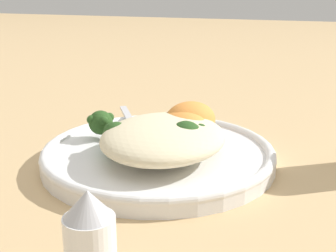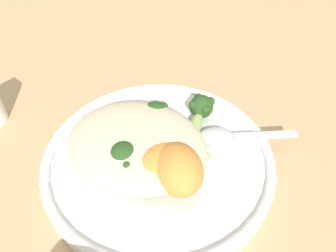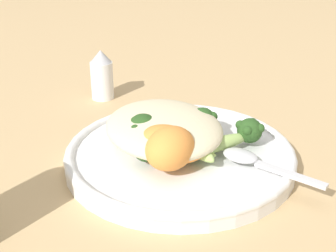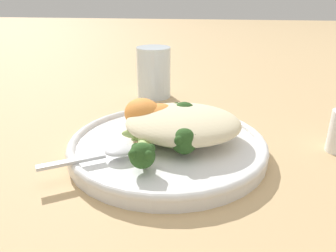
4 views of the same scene
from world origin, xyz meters
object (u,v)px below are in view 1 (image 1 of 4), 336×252
(quinoa_mound, at_px, (162,137))
(broccoli_stalk_3, at_px, (184,137))
(broccoli_stalk_2, at_px, (154,138))
(plate, at_px, (158,154))
(sweet_potato_chunk_2, at_px, (190,120))
(sweet_potato_chunk_3, at_px, (184,128))
(broccoli_stalk_1, at_px, (130,135))
(salt_shaker, at_px, (90,245))
(sweet_potato_chunk_1, at_px, (181,126))
(broccoli_stalk_0, at_px, (119,126))
(spoon, at_px, (132,123))
(broccoli_stalk_4, at_px, (193,133))
(sweet_potato_chunk_0, at_px, (180,127))

(quinoa_mound, height_order, broccoli_stalk_3, broccoli_stalk_3)
(broccoli_stalk_2, bearing_deg, plate, 168.13)
(sweet_potato_chunk_2, distance_m, sweet_potato_chunk_3, 0.02)
(broccoli_stalk_1, relative_size, sweet_potato_chunk_3, 1.44)
(salt_shaker, bearing_deg, quinoa_mound, 5.37)
(plate, bearing_deg, sweet_potato_chunk_1, -40.94)
(salt_shaker, bearing_deg, sweet_potato_chunk_2, 0.79)
(sweet_potato_chunk_3, bearing_deg, quinoa_mound, 157.40)
(broccoli_stalk_1, relative_size, broccoli_stalk_3, 1.07)
(broccoli_stalk_0, distance_m, spoon, 0.04)
(plate, height_order, broccoli_stalk_4, broccoli_stalk_4)
(broccoli_stalk_0, height_order, salt_shaker, salt_shaker)
(broccoli_stalk_4, bearing_deg, broccoli_stalk_3, -83.31)
(broccoli_stalk_0, relative_size, broccoli_stalk_2, 1.01)
(broccoli_stalk_1, distance_m, broccoli_stalk_3, 0.06)
(broccoli_stalk_2, height_order, sweet_potato_chunk_3, sweet_potato_chunk_3)
(broccoli_stalk_1, height_order, sweet_potato_chunk_0, broccoli_stalk_1)
(broccoli_stalk_2, height_order, sweet_potato_chunk_1, sweet_potato_chunk_1)
(sweet_potato_chunk_0, distance_m, sweet_potato_chunk_1, 0.01)
(plate, height_order, sweet_potato_chunk_3, sweet_potato_chunk_3)
(spoon, height_order, salt_shaker, salt_shaker)
(broccoli_stalk_3, distance_m, sweet_potato_chunk_2, 0.05)
(broccoli_stalk_1, xyz_separation_m, sweet_potato_chunk_2, (0.05, -0.06, 0.01))
(spoon, relative_size, salt_shaker, 1.44)
(plate, distance_m, sweet_potato_chunk_2, 0.06)
(broccoli_stalk_3, height_order, salt_shaker, salt_shaker)
(sweet_potato_chunk_1, bearing_deg, spoon, 63.55)
(broccoli_stalk_1, height_order, broccoli_stalk_4, broccoli_stalk_1)
(spoon, distance_m, salt_shaker, 0.31)
(broccoli_stalk_0, distance_m, sweet_potato_chunk_3, 0.08)
(broccoli_stalk_3, bearing_deg, broccoli_stalk_1, -136.56)
(broccoli_stalk_3, distance_m, sweet_potato_chunk_1, 0.04)
(broccoli_stalk_3, distance_m, salt_shaker, 0.22)
(broccoli_stalk_4, bearing_deg, sweet_potato_chunk_0, 166.30)
(sweet_potato_chunk_0, distance_m, sweet_potato_chunk_2, 0.02)
(broccoli_stalk_4, bearing_deg, broccoli_stalk_1, -143.87)
(salt_shaker, bearing_deg, broccoli_stalk_3, -0.35)
(plate, height_order, quinoa_mound, quinoa_mound)
(sweet_potato_chunk_0, bearing_deg, broccoli_stalk_0, 94.33)
(quinoa_mound, distance_m, broccoli_stalk_2, 0.01)
(sweet_potato_chunk_1, bearing_deg, broccoli_stalk_1, 122.88)
(broccoli_stalk_4, height_order, sweet_potato_chunk_3, sweet_potato_chunk_3)
(quinoa_mound, xyz_separation_m, broccoli_stalk_0, (0.04, 0.07, -0.01))
(quinoa_mound, bearing_deg, sweet_potato_chunk_0, -7.78)
(quinoa_mound, distance_m, salt_shaker, 0.22)
(sweet_potato_chunk_2, bearing_deg, broccoli_stalk_1, 129.02)
(broccoli_stalk_4, relative_size, salt_shaker, 1.16)
(quinoa_mound, distance_m, sweet_potato_chunk_2, 0.06)
(sweet_potato_chunk_3, bearing_deg, broccoli_stalk_0, 86.62)
(broccoli_stalk_1, relative_size, sweet_potato_chunk_1, 1.90)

